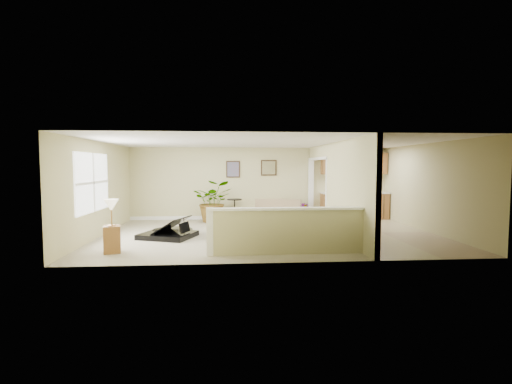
{
  "coord_description": "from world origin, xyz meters",
  "views": [
    {
      "loc": [
        -1.1,
        -9.96,
        1.86
      ],
      "look_at": [
        -0.34,
        0.4,
        1.13
      ],
      "focal_mm": 26.0,
      "sensor_mm": 36.0,
      "label": 1
    }
  ],
  "objects": [
    {
      "name": "floor",
      "position": [
        0.0,
        0.0,
        0.0
      ],
      "size": [
        9.0,
        9.0,
        0.0
      ],
      "primitive_type": "plane",
      "color": "#AFA788",
      "rests_on": "ground"
    },
    {
      "name": "kitchen_cabinets",
      "position": [
        3.19,
        2.73,
        0.87
      ],
      "size": [
        2.36,
        0.65,
        2.33
      ],
      "color": "#955D30",
      "rests_on": "floor"
    },
    {
      "name": "kitchen_vinyl",
      "position": [
        3.15,
        0.0,
        0.0
      ],
      "size": [
        2.7,
        6.0,
        0.01
      ],
      "primitive_type": "cube",
      "color": "tan",
      "rests_on": "floor"
    },
    {
      "name": "ceiling",
      "position": [
        0.0,
        0.0,
        2.5
      ],
      "size": [
        9.0,
        6.0,
        0.04
      ],
      "primitive_type": "cube",
      "color": "silver",
      "rests_on": "back_wall"
    },
    {
      "name": "palm_plant",
      "position": [
        -1.61,
        2.36,
        0.68
      ],
      "size": [
        1.29,
        1.13,
        1.4
      ],
      "color": "black",
      "rests_on": "floor"
    },
    {
      "name": "accent_table",
      "position": [
        -0.91,
        2.64,
        0.47
      ],
      "size": [
        0.51,
        0.51,
        0.74
      ],
      "color": "black",
      "rests_on": "floor"
    },
    {
      "name": "back_wall",
      "position": [
        0.0,
        3.0,
        1.25
      ],
      "size": [
        9.0,
        0.04,
        2.5
      ],
      "primitive_type": "cube",
      "color": "#C8C188",
      "rests_on": "floor"
    },
    {
      "name": "front_wall",
      "position": [
        0.0,
        -3.0,
        1.25
      ],
      "size": [
        9.0,
        0.04,
        2.5
      ],
      "primitive_type": "cube",
      "color": "#C8C188",
      "rests_on": "floor"
    },
    {
      "name": "wall_mirror",
      "position": [
        0.3,
        2.97,
        1.8
      ],
      "size": [
        0.55,
        0.04,
        0.55
      ],
      "color": "#312111",
      "rests_on": "back_wall"
    },
    {
      "name": "small_plant",
      "position": [
        1.45,
        2.35,
        0.26
      ],
      "size": [
        0.43,
        0.43,
        0.61
      ],
      "color": "black",
      "rests_on": "floor"
    },
    {
      "name": "pony_half_wall",
      "position": [
        0.08,
        -2.3,
        0.52
      ],
      "size": [
        3.42,
        0.22,
        1.0
      ],
      "color": "#C8C188",
      "rests_on": "floor"
    },
    {
      "name": "piano_bench",
      "position": [
        -1.27,
        -0.06,
        0.28
      ],
      "size": [
        0.47,
        0.85,
        0.55
      ],
      "primitive_type": "cube",
      "rotation": [
        0.0,
        0.0,
        0.06
      ],
      "color": "black",
      "rests_on": "floor"
    },
    {
      "name": "wall_art_left",
      "position": [
        -0.95,
        2.97,
        1.75
      ],
      "size": [
        0.48,
        0.04,
        0.58
      ],
      "color": "#312111",
      "rests_on": "back_wall"
    },
    {
      "name": "loveseat",
      "position": [
        0.51,
        2.61,
        0.35
      ],
      "size": [
        1.87,
        1.33,
        0.93
      ],
      "rotation": [
        0.0,
        0.0,
        -0.27
      ],
      "color": "tan",
      "rests_on": "floor"
    },
    {
      "name": "right_wall",
      "position": [
        4.5,
        0.0,
        1.25
      ],
      "size": [
        0.04,
        6.0,
        2.5
      ],
      "primitive_type": "cube",
      "color": "#C8C188",
      "rests_on": "floor"
    },
    {
      "name": "left_window",
      "position": [
        -4.49,
        -0.5,
        1.45
      ],
      "size": [
        0.05,
        2.15,
        1.45
      ],
      "primitive_type": "cube",
      "color": "white",
      "rests_on": "left_wall"
    },
    {
      "name": "left_wall",
      "position": [
        -4.5,
        0.0,
        1.25
      ],
      "size": [
        0.04,
        6.0,
        2.5
      ],
      "primitive_type": "cube",
      "color": "#C8C188",
      "rests_on": "floor"
    },
    {
      "name": "lamp_stand",
      "position": [
        -3.61,
        -1.9,
        0.49
      ],
      "size": [
        0.42,
        0.42,
        1.15
      ],
      "color": "#955D30",
      "rests_on": "floor"
    },
    {
      "name": "piano",
      "position": [
        -2.72,
        -0.17,
        0.5
      ],
      "size": [
        1.78,
        1.76,
        1.21
      ],
      "rotation": [
        0.0,
        0.0,
        -0.36
      ],
      "color": "black",
      "rests_on": "floor"
    },
    {
      "name": "interior_partition",
      "position": [
        1.8,
        0.25,
        1.22
      ],
      "size": [
        0.18,
        5.99,
        2.5
      ],
      "color": "#C8C188",
      "rests_on": "floor"
    }
  ]
}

